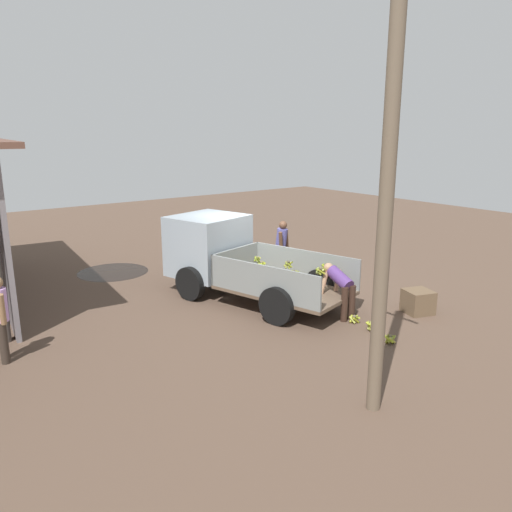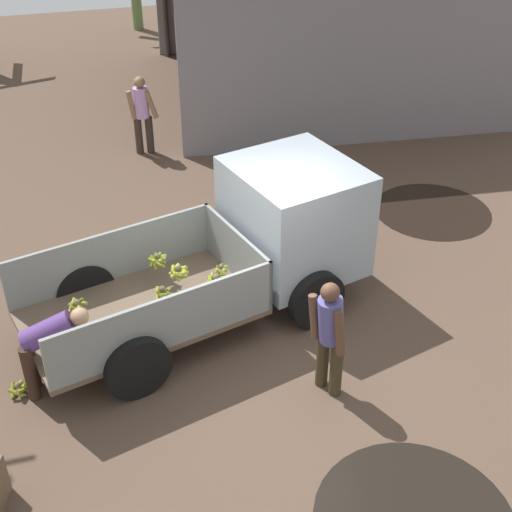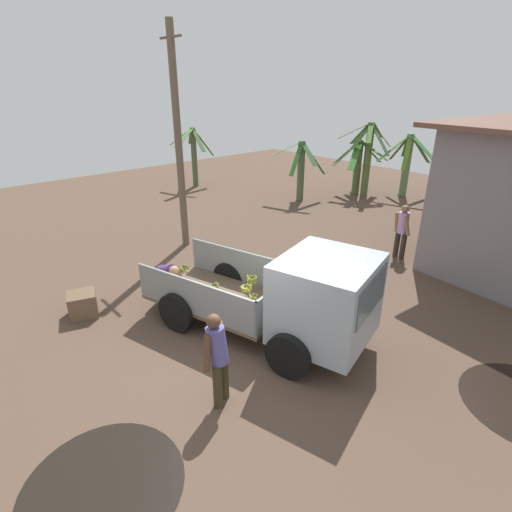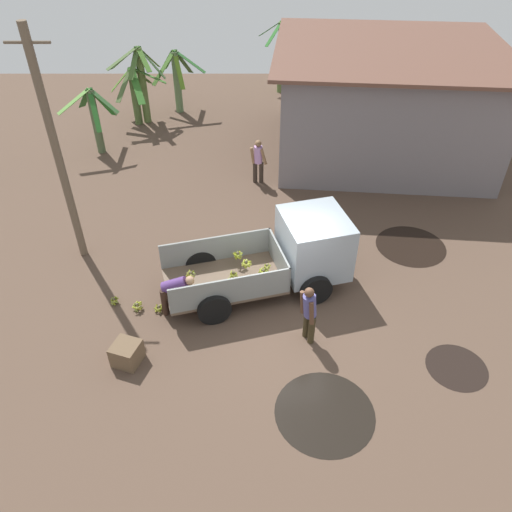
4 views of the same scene
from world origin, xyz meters
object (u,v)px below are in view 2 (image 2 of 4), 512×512
object	(u,v)px
person_worker_loading	(48,343)
person_foreground_visitor	(330,333)
person_bystander_near_shed	(142,112)
cargo_truck	(267,234)
banana_bunch_on_ground_0	(18,388)

from	to	relation	value
person_worker_loading	person_foreground_visitor	bearing A→B (deg)	-13.46
person_worker_loading	person_bystander_near_shed	world-z (taller)	person_bystander_near_shed
cargo_truck	banana_bunch_on_ground_0	size ratio (longest dim) A/B	19.11
person_worker_loading	cargo_truck	bearing A→B (deg)	23.73
person_foreground_visitor	person_worker_loading	distance (m)	3.38
person_foreground_visitor	person_worker_loading	size ratio (longest dim) A/B	1.41
person_worker_loading	banana_bunch_on_ground_0	xyz separation A→B (m)	(-0.46, 0.01, -0.63)
person_foreground_visitor	banana_bunch_on_ground_0	bearing A→B (deg)	-41.71
person_foreground_visitor	banana_bunch_on_ground_0	size ratio (longest dim) A/B	6.22
person_bystander_near_shed	cargo_truck	bearing A→B (deg)	18.36
cargo_truck	person_foreground_visitor	world-z (taller)	cargo_truck
cargo_truck	person_bystander_near_shed	distance (m)	5.47
cargo_truck	person_worker_loading	size ratio (longest dim) A/B	4.32
cargo_truck	person_bystander_near_shed	xyz separation A→B (m)	(-0.99, 5.38, -0.15)
person_worker_loading	person_bystander_near_shed	xyz separation A→B (m)	(2.09, 6.55, 0.17)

